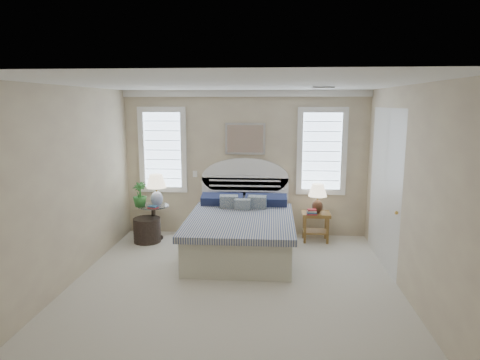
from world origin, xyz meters
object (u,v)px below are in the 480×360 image
at_px(floor_pot, 147,230).
at_px(side_table_left, 154,218).
at_px(lamp_right, 318,195).
at_px(bed, 241,230).
at_px(nightstand_right, 316,220).
at_px(lamp_left, 156,187).

bearing_deg(floor_pot, side_table_left, 67.49).
bearing_deg(side_table_left, lamp_right, 1.66).
height_order(bed, lamp_right, bed).
bearing_deg(lamp_right, floor_pot, -174.95).
relative_size(bed, side_table_left, 3.61).
distance_m(bed, nightstand_right, 1.47).
xyz_separation_m(bed, lamp_left, (-1.57, 0.57, 0.60)).
relative_size(side_table_left, lamp_right, 1.19).
bearing_deg(side_table_left, nightstand_right, 1.94).
bearing_deg(floor_pot, lamp_right, 5.05).
xyz_separation_m(bed, side_table_left, (-1.65, 0.59, 0.00)).
height_order(lamp_left, lamp_right, lamp_left).
distance_m(bed, side_table_left, 1.75).
bearing_deg(side_table_left, floor_pot, -112.51).
xyz_separation_m(lamp_left, lamp_right, (2.89, 0.11, -0.13)).
height_order(nightstand_right, lamp_right, lamp_right).
bearing_deg(lamp_right, nightstand_right, 139.31).
height_order(bed, side_table_left, bed).
relative_size(lamp_left, lamp_right, 1.10).
xyz_separation_m(nightstand_right, lamp_left, (-2.87, -0.12, 0.60)).
bearing_deg(bed, side_table_left, 160.26).
bearing_deg(nightstand_right, side_table_left, -178.06).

